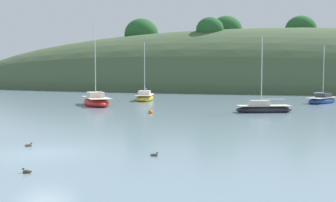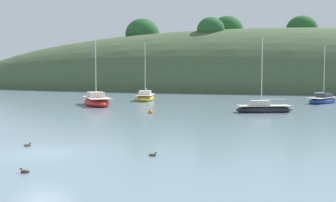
{
  "view_description": "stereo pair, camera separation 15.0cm",
  "coord_description": "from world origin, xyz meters",
  "px_view_note": "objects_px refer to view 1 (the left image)",
  "views": [
    {
      "loc": [
        11.63,
        -16.77,
        3.87
      ],
      "look_at": [
        0.0,
        20.0,
        1.2
      ],
      "focal_mm": 43.56,
      "sensor_mm": 36.0,
      "label": 1
    },
    {
      "loc": [
        11.77,
        -16.72,
        3.87
      ],
      "look_at": [
        0.0,
        20.0,
        1.2
      ],
      "focal_mm": 43.56,
      "sensor_mm": 36.0,
      "label": 2
    }
  ],
  "objects_px": {
    "duck_lead": "(154,155)",
    "duck_lone_left": "(29,145)",
    "duck_straggler": "(27,172)",
    "sailboat_red_portside": "(96,101)",
    "mooring_buoy_outer": "(150,112)",
    "sailboat_grey_yawl": "(322,100)",
    "sailboat_yellow_far": "(145,97)",
    "sailboat_teal_outer": "(264,109)"
  },
  "relations": [
    {
      "from": "duck_lone_left",
      "to": "sailboat_grey_yawl",
      "type": "bearing_deg",
      "value": 66.16
    },
    {
      "from": "duck_lead",
      "to": "duck_straggler",
      "type": "distance_m",
      "value": 5.81
    },
    {
      "from": "sailboat_red_portside",
      "to": "duck_lead",
      "type": "relative_size",
      "value": 24.29
    },
    {
      "from": "sailboat_yellow_far",
      "to": "mooring_buoy_outer",
      "type": "xyz_separation_m",
      "value": [
        7.0,
        -16.95,
        -0.3
      ]
    },
    {
      "from": "sailboat_yellow_far",
      "to": "sailboat_teal_outer",
      "type": "distance_m",
      "value": 21.25
    },
    {
      "from": "sailboat_grey_yawl",
      "to": "duck_straggler",
      "type": "xyz_separation_m",
      "value": [
        -13.03,
        -42.36,
        -0.32
      ]
    },
    {
      "from": "sailboat_grey_yawl",
      "to": "duck_lead",
      "type": "bearing_deg",
      "value": -103.95
    },
    {
      "from": "sailboat_grey_yawl",
      "to": "mooring_buoy_outer",
      "type": "bearing_deg",
      "value": -130.64
    },
    {
      "from": "sailboat_teal_outer",
      "to": "duck_straggler",
      "type": "relative_size",
      "value": 17.88
    },
    {
      "from": "duck_lead",
      "to": "duck_lone_left",
      "type": "xyz_separation_m",
      "value": [
        -7.16,
        0.36,
        0.0
      ]
    },
    {
      "from": "sailboat_teal_outer",
      "to": "duck_lead",
      "type": "xyz_separation_m",
      "value": [
        -3.2,
        -23.18,
        -0.3
      ]
    },
    {
      "from": "duck_straggler",
      "to": "duck_lone_left",
      "type": "height_order",
      "value": "same"
    },
    {
      "from": "sailboat_yellow_far",
      "to": "duck_lone_left",
      "type": "distance_m",
      "value": 35.96
    },
    {
      "from": "sailboat_yellow_far",
      "to": "sailboat_red_portside",
      "type": "bearing_deg",
      "value": -104.6
    },
    {
      "from": "duck_lead",
      "to": "duck_lone_left",
      "type": "bearing_deg",
      "value": 177.14
    },
    {
      "from": "sailboat_red_portside",
      "to": "duck_lead",
      "type": "bearing_deg",
      "value": -57.49
    },
    {
      "from": "duck_straggler",
      "to": "sailboat_grey_yawl",
      "type": "bearing_deg",
      "value": 72.9
    },
    {
      "from": "duck_straggler",
      "to": "duck_lead",
      "type": "bearing_deg",
      "value": 51.31
    },
    {
      "from": "sailboat_grey_yawl",
      "to": "sailboat_yellow_far",
      "type": "relative_size",
      "value": 0.91
    },
    {
      "from": "sailboat_yellow_far",
      "to": "duck_straggler",
      "type": "relative_size",
      "value": 19.67
    },
    {
      "from": "sailboat_grey_yawl",
      "to": "duck_lone_left",
      "type": "xyz_separation_m",
      "value": [
        -16.56,
        -37.46,
        -0.32
      ]
    },
    {
      "from": "duck_straggler",
      "to": "sailboat_red_portside",
      "type": "bearing_deg",
      "value": 112.94
    },
    {
      "from": "sailboat_yellow_far",
      "to": "duck_straggler",
      "type": "bearing_deg",
      "value": -75.52
    },
    {
      "from": "sailboat_grey_yawl",
      "to": "mooring_buoy_outer",
      "type": "xyz_separation_m",
      "value": [
        -16.41,
        -19.11,
        -0.25
      ]
    },
    {
      "from": "sailboat_yellow_far",
      "to": "mooring_buoy_outer",
      "type": "relative_size",
      "value": 15.44
    },
    {
      "from": "mooring_buoy_outer",
      "to": "duck_lone_left",
      "type": "bearing_deg",
      "value": -90.48
    },
    {
      "from": "sailboat_red_portside",
      "to": "sailboat_grey_yawl",
      "type": "height_order",
      "value": "sailboat_red_portside"
    },
    {
      "from": "duck_lead",
      "to": "duck_straggler",
      "type": "xyz_separation_m",
      "value": [
        -3.63,
        -4.54,
        0.0
      ]
    },
    {
      "from": "duck_straggler",
      "to": "duck_lone_left",
      "type": "relative_size",
      "value": 1.04
    },
    {
      "from": "sailboat_red_portside",
      "to": "mooring_buoy_outer",
      "type": "height_order",
      "value": "sailboat_red_portside"
    },
    {
      "from": "sailboat_red_portside",
      "to": "mooring_buoy_outer",
      "type": "xyz_separation_m",
      "value": [
        9.53,
        -7.25,
        -0.34
      ]
    },
    {
      "from": "duck_lead",
      "to": "duck_straggler",
      "type": "relative_size",
      "value": 1.01
    },
    {
      "from": "sailboat_red_portside",
      "to": "sailboat_teal_outer",
      "type": "distance_m",
      "value": 19.93
    },
    {
      "from": "sailboat_grey_yawl",
      "to": "duck_straggler",
      "type": "distance_m",
      "value": 44.32
    },
    {
      "from": "sailboat_teal_outer",
      "to": "duck_lead",
      "type": "relative_size",
      "value": 17.78
    },
    {
      "from": "duck_lead",
      "to": "duck_lone_left",
      "type": "height_order",
      "value": "same"
    },
    {
      "from": "mooring_buoy_outer",
      "to": "duck_straggler",
      "type": "distance_m",
      "value": 23.49
    },
    {
      "from": "sailboat_red_portside",
      "to": "duck_straggler",
      "type": "xyz_separation_m",
      "value": [
        12.91,
        -30.49,
        -0.41
      ]
    },
    {
      "from": "sailboat_red_portside",
      "to": "mooring_buoy_outer",
      "type": "distance_m",
      "value": 11.98
    },
    {
      "from": "duck_lead",
      "to": "duck_lone_left",
      "type": "relative_size",
      "value": 1.04
    },
    {
      "from": "sailboat_red_portside",
      "to": "sailboat_grey_yawl",
      "type": "relative_size",
      "value": 1.37
    },
    {
      "from": "sailboat_teal_outer",
      "to": "duck_lone_left",
      "type": "distance_m",
      "value": 25.07
    }
  ]
}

